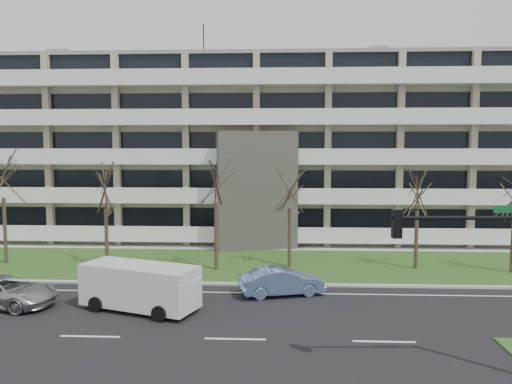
{
  "coord_description": "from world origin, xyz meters",
  "views": [
    {
      "loc": [
        1.76,
        -19.6,
        7.76
      ],
      "look_at": [
        0.39,
        10.0,
        5.13
      ],
      "focal_mm": 35.0,
      "sensor_mm": 36.0,
      "label": 1
    }
  ],
  "objects_px": {
    "blue_sedan": "(282,281)",
    "traffic_signal": "(488,268)",
    "silver_pickup": "(5,292)",
    "white_van": "(141,283)"
  },
  "relations": [
    {
      "from": "blue_sedan",
      "to": "traffic_signal",
      "type": "bearing_deg",
      "value": -159.53
    },
    {
      "from": "blue_sedan",
      "to": "traffic_signal",
      "type": "height_order",
      "value": "traffic_signal"
    },
    {
      "from": "silver_pickup",
      "to": "white_van",
      "type": "bearing_deg",
      "value": -81.64
    },
    {
      "from": "white_van",
      "to": "silver_pickup",
      "type": "bearing_deg",
      "value": -162.66
    },
    {
      "from": "blue_sedan",
      "to": "traffic_signal",
      "type": "xyz_separation_m",
      "value": [
        6.74,
        -9.29,
        3.07
      ]
    },
    {
      "from": "blue_sedan",
      "to": "white_van",
      "type": "bearing_deg",
      "value": 96.81
    },
    {
      "from": "silver_pickup",
      "to": "white_van",
      "type": "xyz_separation_m",
      "value": [
        6.87,
        -0.29,
        0.59
      ]
    },
    {
      "from": "silver_pickup",
      "to": "blue_sedan",
      "type": "height_order",
      "value": "blue_sedan"
    },
    {
      "from": "silver_pickup",
      "to": "white_van",
      "type": "distance_m",
      "value": 6.9
    },
    {
      "from": "traffic_signal",
      "to": "white_van",
      "type": "bearing_deg",
      "value": 151.58
    }
  ]
}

